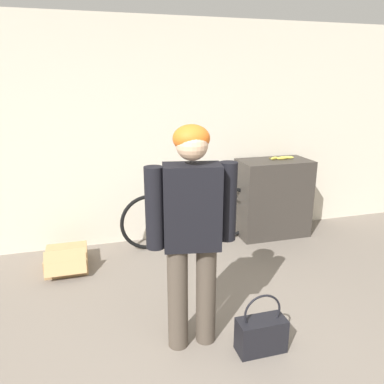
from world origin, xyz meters
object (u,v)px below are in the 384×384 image
person (192,224)px  bicycle (190,215)px  banana (281,158)px  handbag (261,333)px  cardboard_box (67,259)px

person → bicycle: (0.48, 1.75, -0.61)m
bicycle → banana: (1.18, 0.02, 0.63)m
bicycle → banana: 1.34m
person → bicycle: bearing=85.2°
banana → handbag: bearing=-120.9°
handbag → banana: bearing=59.1°
bicycle → person: bearing=-107.6°
bicycle → handbag: (-0.02, -1.97, -0.21)m
banana → cardboard_box: size_ratio=0.59×
bicycle → cardboard_box: size_ratio=2.98×
person → cardboard_box: bearing=132.8°
bicycle → handbag: bicycle is taller
person → banana: 2.42m
banana → handbag: banana is taller
person → banana: person is taller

